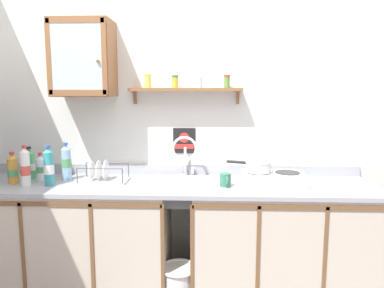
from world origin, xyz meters
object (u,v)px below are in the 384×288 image
(sink, at_px, (180,185))
(bottle_juice_amber_4, at_px, (13,169))
(bottle_water_blue_3, at_px, (66,162))
(bottle_water_clear_1, at_px, (41,168))
(saucepan, at_px, (258,166))
(dish_rack, at_px, (102,177))
(bottle_opaque_white_2, at_px, (25,168))
(bottle_detergent_teal_5, at_px, (49,167))
(warning_sign, at_px, (184,141))
(bottle_soda_green_0, at_px, (30,164))
(wall_cabinet, at_px, (83,59))
(mug, at_px, (226,180))
(hot_plate_stove, at_px, (273,178))

(sink, relative_size, bottle_juice_amber_4, 2.22)
(bottle_water_blue_3, bearing_deg, bottle_water_clear_1, -166.68)
(saucepan, distance_m, dish_rack, 1.15)
(bottle_opaque_white_2, xyz_separation_m, bottle_detergent_teal_5, (0.16, 0.03, -0.00))
(bottle_water_clear_1, bearing_deg, warning_sign, 13.30)
(bottle_soda_green_0, bearing_deg, saucepan, -2.28)
(bottle_water_clear_1, bearing_deg, bottle_water_blue_3, 13.32)
(bottle_soda_green_0, xyz_separation_m, wall_cabinet, (0.44, 0.04, 0.80))
(saucepan, relative_size, bottle_water_blue_3, 1.15)
(mug, height_order, wall_cabinet, wall_cabinet)
(hot_plate_stove, relative_size, wall_cabinet, 0.79)
(bottle_water_clear_1, height_order, bottle_juice_amber_4, bottle_juice_amber_4)
(bottle_opaque_white_2, bearing_deg, bottle_juice_amber_4, 151.64)
(bottle_detergent_teal_5, relative_size, wall_cabinet, 0.52)
(bottle_soda_green_0, bearing_deg, bottle_water_clear_1, -31.50)
(saucepan, xyz_separation_m, bottle_water_clear_1, (-1.62, -0.00, -0.03))
(bottle_water_blue_3, xyz_separation_m, wall_cabinet, (0.14, 0.07, 0.78))
(bottle_water_blue_3, relative_size, wall_cabinet, 0.51)
(sink, distance_m, bottle_opaque_white_2, 1.11)
(bottle_soda_green_0, distance_m, bottle_detergent_teal_5, 0.31)
(dish_rack, height_order, warning_sign, warning_sign)
(bottle_water_clear_1, relative_size, bottle_juice_amber_4, 0.91)
(bottle_detergent_teal_5, height_order, warning_sign, warning_sign)
(mug, distance_m, wall_cabinet, 1.38)
(dish_rack, xyz_separation_m, warning_sign, (0.60, 0.26, 0.24))
(bottle_opaque_white_2, bearing_deg, dish_rack, 16.45)
(saucepan, distance_m, warning_sign, 0.63)
(bottle_juice_amber_4, xyz_separation_m, dish_rack, (0.64, 0.08, -0.07))
(hot_plate_stove, height_order, mug, mug)
(hot_plate_stove, xyz_separation_m, bottle_opaque_white_2, (-1.77, -0.13, 0.09))
(sink, relative_size, wall_cabinet, 0.92)
(bottle_water_clear_1, height_order, warning_sign, warning_sign)
(saucepan, distance_m, bottle_water_blue_3, 1.44)
(sink, xyz_separation_m, bottle_water_blue_3, (-0.87, 0.05, 0.15))
(bottle_water_blue_3, bearing_deg, warning_sign, 13.30)
(hot_plate_stove, distance_m, saucepan, 0.14)
(hot_plate_stove, xyz_separation_m, saucepan, (-0.11, 0.02, 0.08))
(sink, relative_size, mug, 4.44)
(mug, bearing_deg, bottle_detergent_teal_5, -179.05)
(hot_plate_stove, height_order, bottle_soda_green_0, bottle_soda_green_0)
(bottle_soda_green_0, xyz_separation_m, warning_sign, (1.18, 0.18, 0.16))
(bottle_juice_amber_4, bearing_deg, bottle_water_blue_3, 20.12)
(sink, relative_size, bottle_water_blue_3, 1.82)
(sink, xyz_separation_m, saucepan, (0.57, 0.01, 0.15))
(bottle_soda_green_0, height_order, bottle_detergent_teal_5, bottle_detergent_teal_5)
(sink, bearing_deg, saucepan, 0.64)
(bottle_water_blue_3, height_order, bottle_detergent_teal_5, bottle_detergent_teal_5)
(sink, height_order, bottle_water_clear_1, sink)
(bottle_water_clear_1, height_order, dish_rack, bottle_water_clear_1)
(bottle_soda_green_0, height_order, bottle_juice_amber_4, bottle_soda_green_0)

